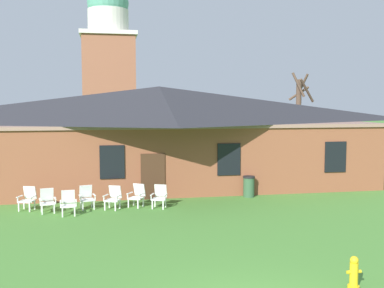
% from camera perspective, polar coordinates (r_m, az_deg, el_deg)
% --- Properties ---
extents(brick_building, '(22.38, 10.40, 5.31)m').
position_cam_1_polar(brick_building, '(25.76, -4.08, 1.38)').
color(brick_building, brown).
rests_on(brick_building, ground).
extents(dome_tower, '(5.18, 5.18, 16.64)m').
position_cam_1_polar(dome_tower, '(44.68, -10.31, 9.06)').
color(dome_tower, '#93563D').
rests_on(dome_tower, ground).
extents(lawn_chair_by_porch, '(0.75, 0.80, 0.96)m').
position_cam_1_polar(lawn_chair_by_porch, '(20.05, -19.78, -6.34)').
color(lawn_chair_by_porch, silver).
rests_on(lawn_chair_by_porch, ground).
extents(lawn_chair_near_door, '(0.72, 0.76, 0.96)m').
position_cam_1_polar(lawn_chair_near_door, '(19.35, -17.60, -6.68)').
color(lawn_chair_near_door, silver).
rests_on(lawn_chair_near_door, ground).
extents(lawn_chair_left_end, '(0.68, 0.71, 0.96)m').
position_cam_1_polar(lawn_chair_left_end, '(18.70, -15.18, -7.03)').
color(lawn_chair_left_end, silver).
rests_on(lawn_chair_left_end, ground).
extents(lawn_chair_middle, '(0.73, 0.78, 0.96)m').
position_cam_1_polar(lawn_chair_middle, '(19.62, -13.01, -6.41)').
color(lawn_chair_middle, white).
rests_on(lawn_chair_middle, ground).
extents(lawn_chair_right_end, '(0.80, 0.84, 0.96)m').
position_cam_1_polar(lawn_chair_right_end, '(19.33, -9.77, -6.53)').
color(lawn_chair_right_end, silver).
rests_on(lawn_chair_right_end, ground).
extents(lawn_chair_far_side, '(0.84, 0.87, 0.96)m').
position_cam_1_polar(lawn_chair_far_side, '(19.62, -6.84, -6.32)').
color(lawn_chair_far_side, white).
rests_on(lawn_chair_far_side, ground).
extents(lawn_chair_under_eave, '(0.77, 0.82, 0.96)m').
position_cam_1_polar(lawn_chair_under_eave, '(19.34, -4.05, -6.46)').
color(lawn_chair_under_eave, silver).
rests_on(lawn_chair_under_eave, ground).
extents(bare_tree_beside_building, '(1.63, 1.96, 6.45)m').
position_cam_1_polar(bare_tree_beside_building, '(32.09, 13.17, 3.32)').
color(bare_tree_beside_building, brown).
rests_on(bare_tree_beside_building, ground).
extents(fire_hydrant, '(0.36, 0.28, 0.79)m').
position_cam_1_polar(fire_hydrant, '(11.83, 19.54, -14.95)').
color(fire_hydrant, gold).
rests_on(fire_hydrant, ground).
extents(trash_bin, '(0.56, 0.56, 0.98)m').
position_cam_1_polar(trash_bin, '(21.60, 7.10, -5.27)').
color(trash_bin, '#335638').
rests_on(trash_bin, ground).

